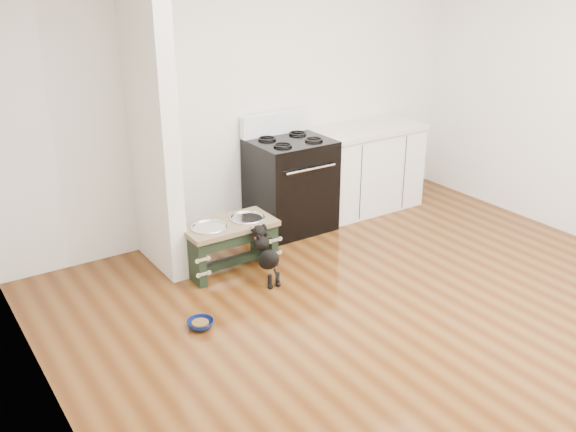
{
  "coord_description": "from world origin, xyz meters",
  "views": [
    {
      "loc": [
        -3.1,
        -2.87,
        2.61
      ],
      "look_at": [
        -0.3,
        1.37,
        0.52
      ],
      "focal_mm": 40.0,
      "sensor_mm": 36.0,
      "label": 1
    }
  ],
  "objects": [
    {
      "name": "ground",
      "position": [
        0.0,
        0.0,
        0.0
      ],
      "size": [
        5.0,
        5.0,
        0.0
      ],
      "primitive_type": "plane",
      "color": "#47240C",
      "rests_on": "ground"
    },
    {
      "name": "partition_wall",
      "position": [
        -1.18,
        2.1,
        1.35
      ],
      "size": [
        0.15,
        0.8,
        2.7
      ],
      "primitive_type": "cube",
      "color": "silver",
      "rests_on": "ground"
    },
    {
      "name": "room_shell",
      "position": [
        0.0,
        0.0,
        1.62
      ],
      "size": [
        5.0,
        5.0,
        5.0
      ],
      "color": "silver",
      "rests_on": "ground"
    },
    {
      "name": "floor_bowl",
      "position": [
        -1.37,
        0.94,
        0.03
      ],
      "size": [
        0.27,
        0.27,
        0.06
      ],
      "rotation": [
        0.0,
        0.0,
        0.43
      ],
      "color": "#0B194F",
      "rests_on": "ground"
    },
    {
      "name": "cabinet_run",
      "position": [
        1.23,
        2.18,
        0.45
      ],
      "size": [
        1.24,
        0.64,
        0.91
      ],
      "color": "white",
      "rests_on": "ground"
    },
    {
      "name": "oven_range",
      "position": [
        0.25,
        2.16,
        0.48
      ],
      "size": [
        0.76,
        0.69,
        1.14
      ],
      "color": "black",
      "rests_on": "ground"
    },
    {
      "name": "puppy",
      "position": [
        -0.57,
        1.29,
        0.27
      ],
      "size": [
        0.14,
        0.42,
        0.49
      ],
      "color": "black",
      "rests_on": "ground"
    },
    {
      "name": "dog_feeder",
      "position": [
        -0.72,
        1.67,
        0.32
      ],
      "size": [
        0.81,
        0.43,
        0.46
      ],
      "color": "black",
      "rests_on": "ground"
    }
  ]
}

